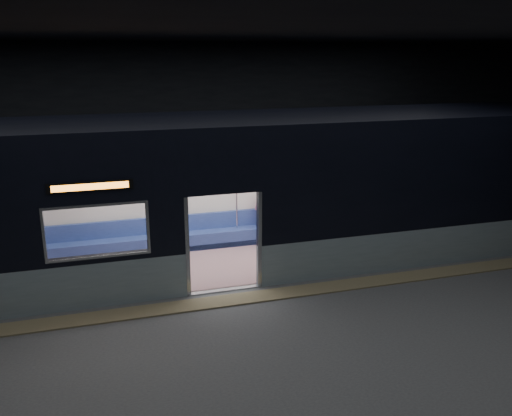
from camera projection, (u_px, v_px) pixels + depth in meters
name	position (u px, v px, depth m)	size (l,w,h in m)	color
station_floor	(238.00, 314.00, 10.13)	(24.00, 14.00, 0.01)	#47494C
station_envelope	(236.00, 116.00, 9.11)	(24.00, 14.00, 5.00)	black
tactile_strip	(231.00, 300.00, 10.63)	(22.80, 0.50, 0.03)	#8C7F59
metro_car	(207.00, 187.00, 11.96)	(18.00, 3.04, 3.35)	#91A3AD
passenger	(266.00, 213.00, 13.64)	(0.39, 0.68, 1.36)	black
handbag	(270.00, 220.00, 13.48)	(0.26, 0.22, 0.13)	black
transit_map	(293.00, 182.00, 13.97)	(1.02, 0.03, 0.66)	white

